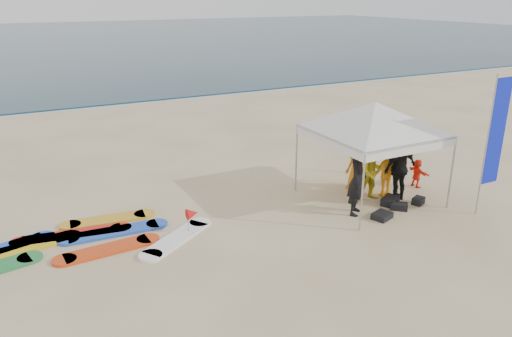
{
  "coord_description": "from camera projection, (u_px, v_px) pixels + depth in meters",
  "views": [
    {
      "loc": [
        -4.9,
        -8.41,
        5.58
      ],
      "look_at": [
        0.83,
        2.6,
        1.2
      ],
      "focal_mm": 35.0,
      "sensor_mm": 36.0,
      "label": 1
    }
  ],
  "objects": [
    {
      "name": "ground",
      "position": [
        277.0,
        260.0,
        11.03
      ],
      "size": [
        120.0,
        120.0,
        0.0
      ],
      "primitive_type": "plane",
      "color": "beige",
      "rests_on": "ground"
    },
    {
      "name": "ocean",
      "position": [
        34.0,
        41.0,
        61.2
      ],
      "size": [
        160.0,
        84.0,
        0.08
      ],
      "primitive_type": "cube",
      "color": "#0C2633",
      "rests_on": "ground"
    },
    {
      "name": "shoreline_foam",
      "position": [
        105.0,
        105.0,
        26.25
      ],
      "size": [
        160.0,
        1.2,
        0.01
      ],
      "primitive_type": "cube",
      "color": "silver",
      "rests_on": "ground"
    },
    {
      "name": "person_black_a",
      "position": [
        357.0,
        180.0,
        13.05
      ],
      "size": [
        0.82,
        0.81,
        1.91
      ],
      "primitive_type": "imported",
      "rotation": [
        0.0,
        0.0,
        0.74
      ],
      "color": "black",
      "rests_on": "ground"
    },
    {
      "name": "person_yellow",
      "position": [
        372.0,
        172.0,
        13.99
      ],
      "size": [
        0.94,
        0.8,
        1.69
      ],
      "primitive_type": "imported",
      "rotation": [
        0.0,
        0.0,
        -0.21
      ],
      "color": "gold",
      "rests_on": "ground"
    },
    {
      "name": "person_orange_a",
      "position": [
        386.0,
        170.0,
        14.32
      ],
      "size": [
        1.04,
        0.63,
        1.57
      ],
      "primitive_type": "imported",
      "rotation": [
        0.0,
        0.0,
        3.1
      ],
      "color": "orange",
      "rests_on": "ground"
    },
    {
      "name": "person_black_b",
      "position": [
        400.0,
        168.0,
        13.93
      ],
      "size": [
        1.16,
        0.56,
        1.93
      ],
      "primitive_type": "imported",
      "rotation": [
        0.0,
        0.0,
        3.22
      ],
      "color": "black",
      "rests_on": "ground"
    },
    {
      "name": "person_orange_b",
      "position": [
        358.0,
        160.0,
        14.79
      ],
      "size": [
        1.03,
        0.86,
        1.81
      ],
      "primitive_type": "imported",
      "rotation": [
        0.0,
        0.0,
        3.51
      ],
      "color": "orange",
      "rests_on": "ground"
    },
    {
      "name": "person_seated",
      "position": [
        417.0,
        173.0,
        15.06
      ],
      "size": [
        0.29,
        0.82,
        0.88
      ],
      "primitive_type": "imported",
      "rotation": [
        0.0,
        0.0,
        1.54
      ],
      "color": "#FF3016",
      "rests_on": "ground"
    },
    {
      "name": "canopy_tent",
      "position": [
        376.0,
        102.0,
        13.39
      ],
      "size": [
        4.27,
        4.27,
        3.22
      ],
      "color": "#A5A5A8",
      "rests_on": "ground"
    },
    {
      "name": "feather_flag",
      "position": [
        496.0,
        133.0,
        12.7
      ],
      "size": [
        0.63,
        0.04,
        3.73
      ],
      "color": "#A5A5A8",
      "rests_on": "ground"
    },
    {
      "name": "marker_pennant",
      "position": [
        192.0,
        214.0,
        12.16
      ],
      "size": [
        0.28,
        0.28,
        0.64
      ],
      "color": "#A5A5A8",
      "rests_on": "ground"
    },
    {
      "name": "gear_pile",
      "position": [
        394.0,
        206.0,
        13.6
      ],
      "size": [
        2.05,
        1.17,
        0.22
      ],
      "color": "black",
      "rests_on": "ground"
    },
    {
      "name": "surfboard_spread",
      "position": [
        74.0,
        242.0,
        11.74
      ],
      "size": [
        6.05,
        2.94,
        0.07
      ],
      "color": "red",
      "rests_on": "ground"
    }
  ]
}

